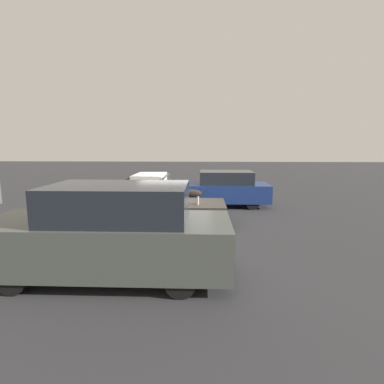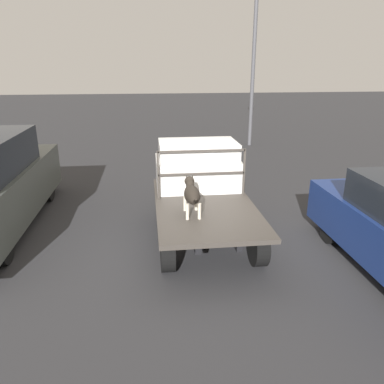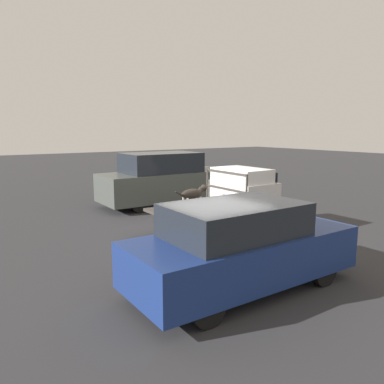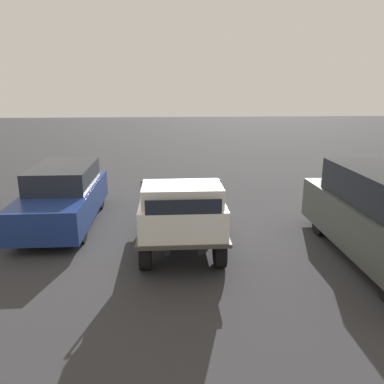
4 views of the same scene
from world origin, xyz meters
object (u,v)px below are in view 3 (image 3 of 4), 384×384
(dog, at_px, (194,193))
(parked_sedan, at_px, (241,247))
(flatbed_truck, at_px, (215,215))
(parked_pickup_far, at_px, (166,179))

(dog, relative_size, parked_sedan, 0.24)
(flatbed_truck, bearing_deg, parked_sedan, -119.86)
(flatbed_truck, relative_size, parked_pickup_far, 0.66)
(flatbed_truck, height_order, parked_sedan, parked_sedan)
(dog, distance_m, parked_pickup_far, 4.56)
(parked_sedan, xyz_separation_m, parked_pickup_far, (2.92, 7.86, 0.17))
(flatbed_truck, xyz_separation_m, dog, (-0.50, 0.31, 0.62))
(parked_sedan, relative_size, parked_pickup_far, 0.84)
(flatbed_truck, height_order, parked_pickup_far, parked_pickup_far)
(parked_sedan, bearing_deg, parked_pickup_far, 64.48)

